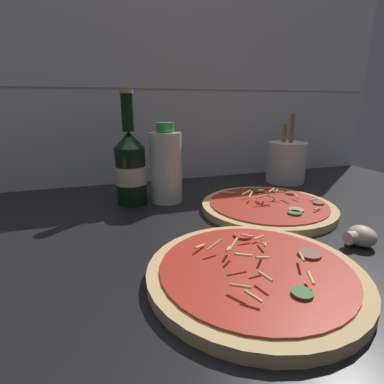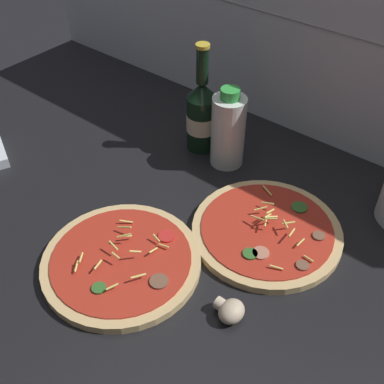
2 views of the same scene
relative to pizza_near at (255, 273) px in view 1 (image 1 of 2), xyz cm
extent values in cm
cube|color=black|center=(-3.25, 13.81, -2.22)|extent=(160.00, 90.00, 2.50)
cube|color=silver|center=(-3.25, 59.31, 26.53)|extent=(160.00, 1.00, 60.00)
cube|color=gray|center=(-3.25, 58.76, 26.53)|extent=(156.80, 0.16, 0.30)
cylinder|color=tan|center=(-0.03, -0.02, -0.13)|extent=(29.56, 29.56, 1.66)
cylinder|color=#B22D1E|center=(-0.03, -0.02, 0.85)|extent=(26.02, 26.02, 0.30)
cylinder|color=#336628|center=(1.96, -7.33, 1.20)|extent=(2.55, 2.55, 0.40)
cylinder|color=brown|center=(9.10, 0.26, 1.20)|extent=(3.35, 3.35, 0.40)
cylinder|color=red|center=(3.02, 9.22, 1.20)|extent=(3.26, 3.26, 0.40)
cylinder|color=#EADB6B|center=(-4.90, -5.15, 2.20)|extent=(2.01, 2.36, 0.87)
cylinder|color=#EADB6B|center=(2.43, 7.05, 2.11)|extent=(2.01, 0.64, 0.86)
cylinder|color=#EADB6B|center=(3.82, 4.59, 1.76)|extent=(0.44, 2.34, 1.05)
cylinder|color=#EADB6B|center=(2.33, 1.53, 3.10)|extent=(1.64, 1.95, 1.04)
cylinder|color=#EADB6B|center=(-1.22, -4.41, 2.31)|extent=(0.86, 2.30, 0.41)
cylinder|color=#EADB6B|center=(6.12, -1.72, 2.27)|extent=(1.64, 2.65, 0.66)
cylinder|color=#EADB6B|center=(-3.96, 5.02, 2.50)|extent=(2.90, 1.30, 1.28)
cylinder|color=#EADB6B|center=(4.51, 6.76, 1.62)|extent=(2.11, 0.83, 0.49)
cylinder|color=#EADB6B|center=(-4.24, -6.90, 1.89)|extent=(1.52, 2.06, 0.84)
cylinder|color=#EADB6B|center=(-1.85, 0.13, 2.98)|extent=(2.53, 0.61, 0.88)
cylinder|color=#EADB6B|center=(0.16, -1.29, 2.96)|extent=(1.90, 0.37, 0.67)
cylinder|color=#EADB6B|center=(-2.27, 3.83, 2.14)|extent=(1.56, 1.83, 0.68)
cylinder|color=#EADB6B|center=(-5.52, 6.96, 1.57)|extent=(2.30, 1.93, 0.88)
cylinder|color=#EADB6B|center=(-1.93, 2.94, 3.27)|extent=(2.32, 2.02, 1.16)
cylinder|color=#EADB6B|center=(4.08, -6.07, 2.03)|extent=(1.21, 2.24, 0.58)
cylinder|color=tan|center=(16.70, 23.54, -0.17)|extent=(29.58, 29.58, 1.59)
cylinder|color=#B22D1E|center=(16.70, 23.54, 0.78)|extent=(26.03, 26.03, 0.30)
cylinder|color=#B7755B|center=(19.39, 17.06, 1.13)|extent=(3.18, 3.18, 0.40)
cylinder|color=#336628|center=(18.85, 32.41, 1.13)|extent=(3.27, 3.27, 0.40)
cylinder|color=#336628|center=(17.97, 15.65, 1.13)|extent=(2.81, 2.81, 0.40)
cylinder|color=brown|center=(26.90, 19.29, 1.13)|extent=(2.39, 2.39, 0.40)
cylinder|color=brown|center=(25.74, 27.72, 1.13)|extent=(2.44, 2.44, 0.40)
cylinder|color=#EADB6B|center=(16.71, 24.55, 3.12)|extent=(1.85, 2.71, 1.20)
cylinder|color=#EADB6B|center=(23.53, 15.73, 1.39)|extent=(2.44, 1.28, 0.65)
cylinder|color=#EADB6B|center=(14.67, 22.89, 2.84)|extent=(2.94, 0.41, 0.87)
cylinder|color=#EADB6B|center=(21.83, 23.75, 2.67)|extent=(0.80, 3.07, 0.92)
cylinder|color=#EADB6B|center=(13.69, 28.20, 2.31)|extent=(2.71, 0.93, 0.98)
cylinder|color=#EADB6B|center=(13.52, 25.89, 2.44)|extent=(2.12, 2.21, 0.95)
cylinder|color=#EADB6B|center=(24.05, 23.38, 1.85)|extent=(0.70, 2.23, 0.74)
cylinder|color=#EADB6B|center=(19.90, 24.70, 3.01)|extent=(2.00, 1.72, 0.38)
cylinder|color=#EADB6B|center=(16.53, 22.93, 2.69)|extent=(1.26, 2.24, 0.38)
cylinder|color=#EADB6B|center=(15.90, 25.42, 3.44)|extent=(0.58, 2.63, 0.99)
cylinder|color=#EADB6B|center=(20.09, 25.56, 2.80)|extent=(1.95, 2.20, 0.44)
cylinder|color=#EADB6B|center=(27.02, 21.22, 1.33)|extent=(2.01, 0.56, 0.37)
cylinder|color=#EADB6B|center=(17.30, 23.43, 3.84)|extent=(2.27, 1.40, 0.67)
cylinder|color=#EADB6B|center=(15.78, 24.78, 2.58)|extent=(0.52, 2.46, 0.92)
cylinder|color=#EADB6B|center=(11.11, 32.46, 1.34)|extent=(3.19, 1.55, 0.64)
cylinder|color=black|center=(-11.60, 38.73, 5.79)|extent=(7.09, 7.09, 13.52)
cone|color=black|center=(-11.60, 38.73, 14.41)|extent=(7.09, 7.09, 3.71)
cylinder|color=black|center=(-11.60, 38.73, 20.38)|extent=(2.69, 2.69, 8.24)
cylinder|color=gold|center=(-11.60, 38.73, 24.89)|extent=(3.10, 3.10, 0.80)
cylinder|color=beige|center=(-11.60, 38.73, 6.06)|extent=(7.16, 7.16, 4.33)
cylinder|color=silver|center=(-3.33, 37.65, 7.47)|extent=(7.67, 7.67, 16.86)
cylinder|color=green|center=(-3.33, 37.65, 17.05)|extent=(4.22, 4.22, 2.30)
cylinder|color=beige|center=(20.45, 3.43, 0.76)|extent=(2.22, 2.22, 2.22)
ellipsoid|color=#C6B293|center=(22.42, 3.43, 0.76)|extent=(4.20, 4.94, 3.46)
cylinder|color=silver|center=(36.28, 45.13, 5.11)|extent=(11.60, 11.60, 12.16)
cylinder|color=olive|center=(35.29, 46.10, 10.20)|extent=(2.45, 2.47, 12.66)
cylinder|color=olive|center=(36.72, 44.38, 11.78)|extent=(2.42, 2.09, 15.80)
camera|label=1|loc=(-19.55, -31.72, 22.25)|focal=28.00mm
camera|label=2|loc=(46.52, -36.92, 68.82)|focal=45.00mm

